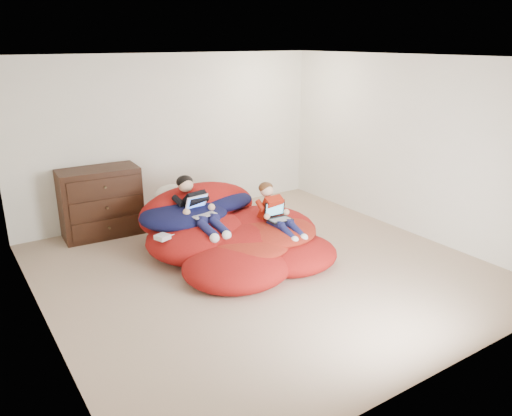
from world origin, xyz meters
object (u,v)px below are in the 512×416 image
(beanbag_pile, at_px, (234,235))
(laptop_white, at_px, (200,209))
(dresser, at_px, (101,202))
(younger_boy, at_px, (275,210))
(laptop_black, at_px, (277,215))
(older_boy, at_px, (196,205))

(beanbag_pile, height_order, laptop_white, same)
(dresser, relative_size, laptop_white, 3.18)
(dresser, distance_m, laptop_white, 1.64)
(younger_boy, distance_m, laptop_black, 0.07)
(beanbag_pile, xyz_separation_m, older_boy, (-0.39, 0.30, 0.40))
(beanbag_pile, relative_size, laptop_white, 6.75)
(dresser, bearing_deg, laptop_black, -48.89)
(beanbag_pile, distance_m, laptop_white, 0.57)
(dresser, height_order, younger_boy, dresser)
(dresser, bearing_deg, younger_boy, -48.15)
(laptop_white, xyz_separation_m, laptop_black, (0.83, -0.56, -0.07))
(laptop_white, bearing_deg, dresser, 121.99)
(older_boy, bearing_deg, younger_boy, -36.13)
(younger_boy, height_order, laptop_black, younger_boy)
(beanbag_pile, xyz_separation_m, younger_boy, (0.44, -0.31, 0.35))
(older_boy, height_order, laptop_white, older_boy)
(laptop_black, bearing_deg, beanbag_pile, 141.03)
(beanbag_pile, bearing_deg, older_boy, 142.44)
(older_boy, relative_size, younger_boy, 1.27)
(laptop_white, height_order, laptop_black, laptop_white)
(dresser, bearing_deg, older_boy, -56.08)
(younger_boy, bearing_deg, laptop_white, 148.57)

